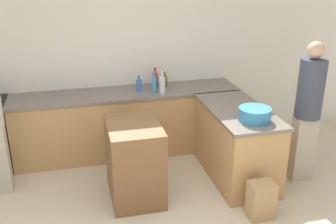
{
  "coord_description": "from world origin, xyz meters",
  "views": [
    {
      "loc": [
        -0.7,
        -2.95,
        2.62
      ],
      "look_at": [
        0.34,
        1.17,
        0.96
      ],
      "focal_mm": 42.0,
      "sensor_mm": 36.0,
      "label": 1
    }
  ],
  "objects_px": {
    "hot_sauce_bottle": "(155,79)",
    "dish_soap_bottle": "(154,84)",
    "olive_oil_bottle": "(165,81)",
    "person_at_peninsula": "(308,107)",
    "mixing_bowl": "(255,114)",
    "paper_bag": "(261,200)",
    "island_table": "(135,161)",
    "vinegar_bottle_clear": "(162,84)",
    "water_bottle_blue": "(139,85)"
  },
  "relations": [
    {
      "from": "hot_sauce_bottle",
      "to": "dish_soap_bottle",
      "type": "bearing_deg",
      "value": -105.42
    },
    {
      "from": "olive_oil_bottle",
      "to": "person_at_peninsula",
      "type": "relative_size",
      "value": 0.12
    },
    {
      "from": "mixing_bowl",
      "to": "paper_bag",
      "type": "height_order",
      "value": "mixing_bowl"
    },
    {
      "from": "olive_oil_bottle",
      "to": "dish_soap_bottle",
      "type": "xyz_separation_m",
      "value": [
        -0.21,
        -0.25,
        0.04
      ]
    },
    {
      "from": "island_table",
      "to": "dish_soap_bottle",
      "type": "relative_size",
      "value": 3.04
    },
    {
      "from": "island_table",
      "to": "vinegar_bottle_clear",
      "type": "bearing_deg",
      "value": 60.0
    },
    {
      "from": "island_table",
      "to": "olive_oil_bottle",
      "type": "bearing_deg",
      "value": 62.43
    },
    {
      "from": "olive_oil_bottle",
      "to": "water_bottle_blue",
      "type": "relative_size",
      "value": 0.92
    },
    {
      "from": "island_table",
      "to": "mixing_bowl",
      "type": "relative_size",
      "value": 2.51
    },
    {
      "from": "island_table",
      "to": "dish_soap_bottle",
      "type": "xyz_separation_m",
      "value": [
        0.46,
        1.02,
        0.58
      ]
    },
    {
      "from": "island_table",
      "to": "person_at_peninsula",
      "type": "bearing_deg",
      "value": -3.24
    },
    {
      "from": "person_at_peninsula",
      "to": "paper_bag",
      "type": "relative_size",
      "value": 4.24
    },
    {
      "from": "island_table",
      "to": "mixing_bowl",
      "type": "height_order",
      "value": "mixing_bowl"
    },
    {
      "from": "island_table",
      "to": "hot_sauce_bottle",
      "type": "height_order",
      "value": "hot_sauce_bottle"
    },
    {
      "from": "vinegar_bottle_clear",
      "to": "dish_soap_bottle",
      "type": "height_order",
      "value": "vinegar_bottle_clear"
    },
    {
      "from": "paper_bag",
      "to": "mixing_bowl",
      "type": "bearing_deg",
      "value": 78.26
    },
    {
      "from": "hot_sauce_bottle",
      "to": "water_bottle_blue",
      "type": "distance_m",
      "value": 0.28
    },
    {
      "from": "mixing_bowl",
      "to": "paper_bag",
      "type": "distance_m",
      "value": 0.94
    },
    {
      "from": "hot_sauce_bottle",
      "to": "paper_bag",
      "type": "distance_m",
      "value": 2.28
    },
    {
      "from": "island_table",
      "to": "olive_oil_bottle",
      "type": "xyz_separation_m",
      "value": [
        0.67,
        1.28,
        0.54
      ]
    },
    {
      "from": "olive_oil_bottle",
      "to": "dish_soap_bottle",
      "type": "bearing_deg",
      "value": -129.4
    },
    {
      "from": "mixing_bowl",
      "to": "dish_soap_bottle",
      "type": "relative_size",
      "value": 1.21
    },
    {
      "from": "vinegar_bottle_clear",
      "to": "person_at_peninsula",
      "type": "relative_size",
      "value": 0.18
    },
    {
      "from": "person_at_peninsula",
      "to": "hot_sauce_bottle",
      "type": "bearing_deg",
      "value": 138.69
    },
    {
      "from": "dish_soap_bottle",
      "to": "hot_sauce_bottle",
      "type": "distance_m",
      "value": 0.25
    },
    {
      "from": "olive_oil_bottle",
      "to": "dish_soap_bottle",
      "type": "height_order",
      "value": "dish_soap_bottle"
    },
    {
      "from": "mixing_bowl",
      "to": "olive_oil_bottle",
      "type": "xyz_separation_m",
      "value": [
        -0.68,
        1.5,
        0.01
      ]
    },
    {
      "from": "dish_soap_bottle",
      "to": "person_at_peninsula",
      "type": "relative_size",
      "value": 0.17
    },
    {
      "from": "water_bottle_blue",
      "to": "person_at_peninsula",
      "type": "relative_size",
      "value": 0.13
    },
    {
      "from": "olive_oil_bottle",
      "to": "vinegar_bottle_clear",
      "type": "distance_m",
      "value": 0.33
    },
    {
      "from": "mixing_bowl",
      "to": "water_bottle_blue",
      "type": "xyz_separation_m",
      "value": [
        -1.08,
        1.37,
        0.01
      ]
    },
    {
      "from": "island_table",
      "to": "hot_sauce_bottle",
      "type": "xyz_separation_m",
      "value": [
        0.53,
        1.26,
        0.57
      ]
    },
    {
      "from": "hot_sauce_bottle",
      "to": "person_at_peninsula",
      "type": "height_order",
      "value": "person_at_peninsula"
    },
    {
      "from": "olive_oil_bottle",
      "to": "dish_soap_bottle",
      "type": "distance_m",
      "value": 0.33
    },
    {
      "from": "vinegar_bottle_clear",
      "to": "water_bottle_blue",
      "type": "xyz_separation_m",
      "value": [
        -0.29,
        0.17,
        -0.04
      ]
    },
    {
      "from": "person_at_peninsula",
      "to": "dish_soap_bottle",
      "type": "bearing_deg",
      "value": 145.04
    },
    {
      "from": "dish_soap_bottle",
      "to": "mixing_bowl",
      "type": "bearing_deg",
      "value": -54.72
    },
    {
      "from": "dish_soap_bottle",
      "to": "paper_bag",
      "type": "xyz_separation_m",
      "value": [
        0.78,
        -1.77,
        -0.83
      ]
    },
    {
      "from": "water_bottle_blue",
      "to": "island_table",
      "type": "bearing_deg",
      "value": -103.3
    },
    {
      "from": "mixing_bowl",
      "to": "vinegar_bottle_clear",
      "type": "bearing_deg",
      "value": 123.26
    },
    {
      "from": "water_bottle_blue",
      "to": "vinegar_bottle_clear",
      "type": "bearing_deg",
      "value": -30.31
    },
    {
      "from": "olive_oil_bottle",
      "to": "vinegar_bottle_clear",
      "type": "xyz_separation_m",
      "value": [
        -0.11,
        -0.31,
        0.04
      ]
    },
    {
      "from": "dish_soap_bottle",
      "to": "person_at_peninsula",
      "type": "bearing_deg",
      "value": -34.96
    },
    {
      "from": "vinegar_bottle_clear",
      "to": "hot_sauce_bottle",
      "type": "height_order",
      "value": "vinegar_bottle_clear"
    },
    {
      "from": "mixing_bowl",
      "to": "vinegar_bottle_clear",
      "type": "xyz_separation_m",
      "value": [
        -0.79,
        1.2,
        0.05
      ]
    },
    {
      "from": "vinegar_bottle_clear",
      "to": "person_at_peninsula",
      "type": "xyz_separation_m",
      "value": [
        1.53,
        -1.09,
        -0.08
      ]
    },
    {
      "from": "olive_oil_bottle",
      "to": "paper_bag",
      "type": "xyz_separation_m",
      "value": [
        0.57,
        -2.02,
        -0.79
      ]
    },
    {
      "from": "island_table",
      "to": "water_bottle_blue",
      "type": "bearing_deg",
      "value": 76.7
    },
    {
      "from": "vinegar_bottle_clear",
      "to": "paper_bag",
      "type": "xyz_separation_m",
      "value": [
        0.68,
        -1.71,
        -0.83
      ]
    },
    {
      "from": "hot_sauce_bottle",
      "to": "person_at_peninsula",
      "type": "bearing_deg",
      "value": -41.31
    }
  ]
}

